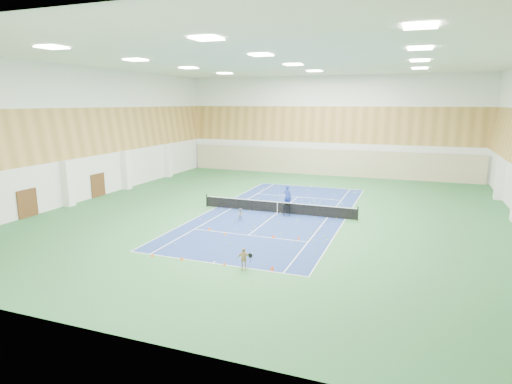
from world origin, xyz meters
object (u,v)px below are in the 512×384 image
tennis_net (277,206)px  coach (288,196)px  child_apron (244,259)px  ball_cart (287,210)px  child_court (241,215)px

tennis_net → coach: 2.30m
tennis_net → child_apron: bearing=-80.8°
ball_cart → coach: bearing=95.3°
coach → child_court: size_ratio=1.93×
tennis_net → ball_cart: (0.98, -0.60, -0.07)m
coach → ball_cart: bearing=117.6°
tennis_net → child_apron: (1.96, -12.10, 0.06)m
child_apron → ball_cart: 11.54m
ball_cart → child_court: bearing=-147.2°
child_court → child_apron: child_apron is taller
tennis_net → child_court: 3.75m
tennis_net → child_apron: child_apron is taller
tennis_net → child_apron: 12.26m
child_apron → ball_cart: size_ratio=1.28×
coach → child_court: coach is taller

